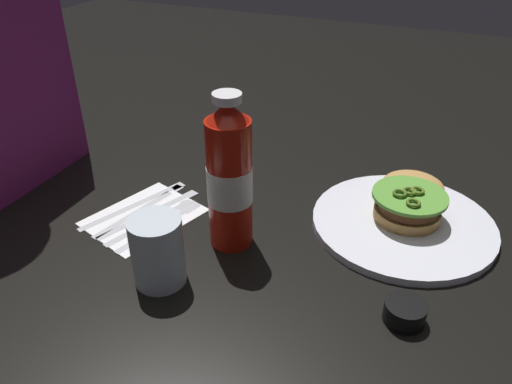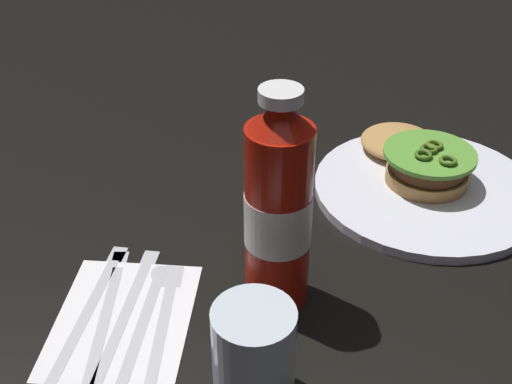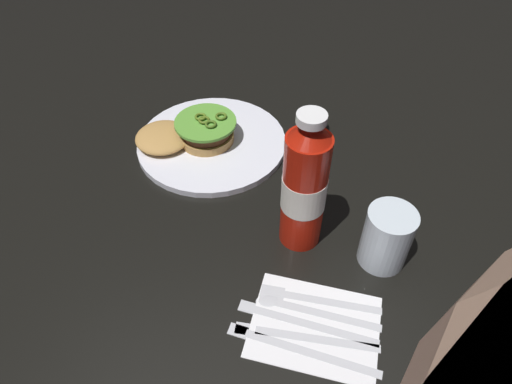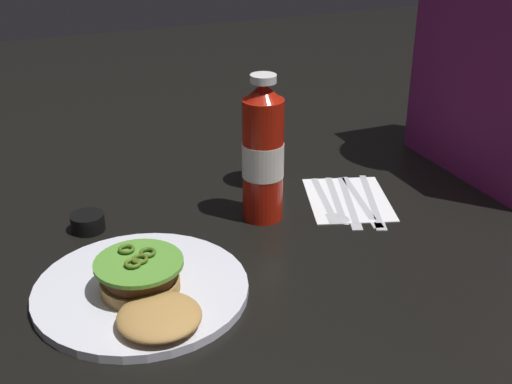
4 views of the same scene
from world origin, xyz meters
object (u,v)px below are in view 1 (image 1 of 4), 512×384
(napkin, at_px, (143,217))
(fork_utensil, at_px, (167,220))
(water_glass, at_px, (158,251))
(steak_knife, at_px, (155,209))
(ketchup_bottle, at_px, (229,178))
(table_knife, at_px, (146,204))
(butter_knife, at_px, (141,201))
(dinner_plate, at_px, (403,223))
(burger_sandwich, at_px, (410,198))
(spoon_utensil, at_px, (164,213))
(condiment_cup, at_px, (405,312))

(napkin, distance_m, fork_utensil, 0.04)
(water_glass, bearing_deg, steak_knife, 35.22)
(ketchup_bottle, relative_size, table_knife, 1.26)
(ketchup_bottle, xyz_separation_m, butter_knife, (0.04, 0.20, -0.11))
(dinner_plate, xyz_separation_m, napkin, (-0.15, 0.41, -0.00))
(table_knife, bearing_deg, butter_knife, 67.27)
(burger_sandwich, xyz_separation_m, table_knife, (-0.16, 0.43, -0.03))
(burger_sandwich, distance_m, fork_utensil, 0.41)
(fork_utensil, bearing_deg, dinner_plate, -68.69)
(fork_utensil, height_order, spoon_utensil, same)
(spoon_utensil, distance_m, butter_knife, 0.06)
(condiment_cup, relative_size, butter_knife, 0.27)
(dinner_plate, distance_m, napkin, 0.44)
(condiment_cup, bearing_deg, steak_knife, 78.51)
(spoon_utensil, bearing_deg, fork_utensil, -136.61)
(spoon_utensil, height_order, steak_knife, same)
(spoon_utensil, xyz_separation_m, butter_knife, (0.02, 0.06, 0.00))
(condiment_cup, bearing_deg, water_glass, 99.51)
(condiment_cup, distance_m, table_knife, 0.47)
(water_glass, height_order, condiment_cup, water_glass)
(ketchup_bottle, relative_size, condiment_cup, 4.50)
(dinner_plate, distance_m, fork_utensil, 0.39)
(ketchup_bottle, relative_size, butter_knife, 1.21)
(condiment_cup, height_order, fork_utensil, condiment_cup)
(fork_utensil, bearing_deg, burger_sandwich, -63.39)
(condiment_cup, xyz_separation_m, napkin, (0.06, 0.45, -0.01))
(ketchup_bottle, xyz_separation_m, spoon_utensil, (0.02, 0.14, -0.11))
(steak_knife, xyz_separation_m, butter_knife, (0.01, 0.04, 0.00))
(table_knife, bearing_deg, ketchup_bottle, -99.33)
(burger_sandwich, distance_m, napkin, 0.45)
(steak_knife, height_order, butter_knife, same)
(ketchup_bottle, distance_m, condiment_cup, 0.31)
(condiment_cup, relative_size, table_knife, 0.28)
(water_glass, height_order, napkin, water_glass)
(ketchup_bottle, bearing_deg, fork_utensil, 88.73)
(water_glass, relative_size, steak_knife, 0.52)
(burger_sandwich, relative_size, napkin, 1.12)
(napkin, xyz_separation_m, table_knife, (0.03, 0.01, 0.00))
(steak_knife, bearing_deg, ketchup_bottle, -98.19)
(dinner_plate, height_order, steak_knife, dinner_plate)
(burger_sandwich, relative_size, butter_knife, 0.98)
(table_knife, bearing_deg, dinner_plate, -74.72)
(burger_sandwich, distance_m, ketchup_bottle, 0.32)
(ketchup_bottle, xyz_separation_m, condiment_cup, (-0.07, -0.28, -0.10))
(water_glass, height_order, butter_knife, water_glass)
(ketchup_bottle, relative_size, fork_utensil, 1.39)
(fork_utensil, distance_m, spoon_utensil, 0.02)
(water_glass, bearing_deg, condiment_cup, -80.49)
(ketchup_bottle, height_order, butter_knife, ketchup_bottle)
(butter_knife, bearing_deg, steak_knife, -109.15)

